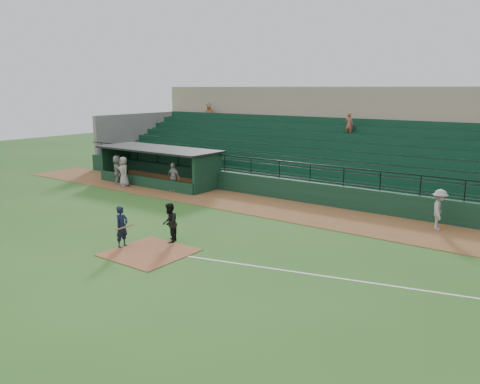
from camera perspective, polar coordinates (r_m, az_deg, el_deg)
The scene contains 12 objects.
ground at distance 20.22m, azimuth -8.47°, elevation -6.29°, with size 90.00×90.00×0.00m, color #29561C.
warning_track at distance 26.26m, azimuth 3.88°, elevation -1.85°, with size 40.00×4.00×0.03m, color brown.
home_plate_dirt at distance 19.56m, azimuth -10.54°, elevation -6.95°, with size 3.00×3.00×0.03m, color brown.
foul_line at distance 17.00m, azimuth 14.53°, elevation -10.17°, with size 18.00×0.09×0.01m, color white.
stadium_structure at distance 33.19m, azimuth 11.84°, elevation 4.88°, with size 38.00×13.08×6.40m.
dugout at distance 33.24m, azimuth -8.94°, elevation 3.31°, with size 8.90×3.20×2.42m.
batter_at_plate at distance 20.21m, azimuth -13.64°, elevation -3.98°, with size 1.04×0.71×1.71m.
umpire at distance 20.45m, azimuth -8.23°, elevation -3.60°, with size 0.82×0.64×1.69m, color black.
runner at distance 23.68m, azimuth 22.27°, elevation -1.93°, with size 1.20×0.69×1.86m, color #9C9692.
dugout_player_a at distance 30.33m, azimuth -7.80°, elevation 1.73°, with size 1.05×0.44×1.80m, color #9F9A95.
dugout_player_b at distance 32.57m, azimuth -13.43°, elevation 2.34°, with size 0.94×0.61×1.93m, color gray.
dugout_player_c at distance 33.68m, azimuth -14.14°, elevation 2.58°, with size 1.75×0.56×1.89m, color #A29C98.
Camera 1 is at (13.62, -13.54, 6.34)m, focal length 36.51 mm.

